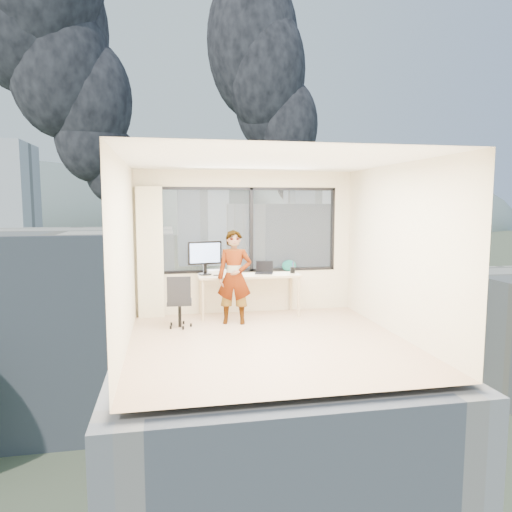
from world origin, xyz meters
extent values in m
cube|color=tan|center=(0.00, 0.00, 0.00)|extent=(4.00, 4.00, 0.01)
cube|color=white|center=(0.00, 0.00, 2.60)|extent=(4.00, 4.00, 0.01)
cube|color=beige|center=(0.00, -2.00, 1.30)|extent=(4.00, 0.01, 2.60)
cube|color=beige|center=(-2.00, 0.00, 1.30)|extent=(0.01, 4.00, 2.60)
cube|color=beige|center=(2.00, 0.00, 1.30)|extent=(0.01, 4.00, 2.60)
cube|color=beige|center=(-1.72, 1.88, 1.15)|extent=(0.45, 0.14, 2.30)
cube|color=tan|center=(0.00, 1.66, 0.38)|extent=(1.80, 0.60, 0.75)
imported|color=#2D2D33|center=(-0.34, 1.17, 0.78)|extent=(0.64, 0.49, 1.57)
cube|color=white|center=(-0.57, 1.87, 0.79)|extent=(0.36, 0.32, 0.08)
cube|color=black|center=(-0.58, 1.60, 0.76)|extent=(0.12, 0.06, 0.01)
cylinder|color=black|center=(0.80, 1.65, 0.81)|extent=(0.10, 0.10, 0.11)
ellipsoid|color=#0B4347|center=(0.80, 1.90, 0.85)|extent=(0.30, 0.21, 0.21)
cube|color=#515B3D|center=(0.00, 120.00, -14.00)|extent=(400.00, 400.00, 0.04)
cube|color=beige|center=(-9.00, 30.00, -7.00)|extent=(16.00, 12.00, 14.00)
cube|color=silver|center=(12.00, 38.00, -6.00)|extent=(14.00, 13.00, 16.00)
cube|color=silver|center=(8.00, 120.00, 1.00)|extent=(13.00, 13.00, 30.00)
cube|color=silver|center=(45.00, 140.00, -1.00)|extent=(15.00, 15.00, 26.00)
ellipsoid|color=slate|center=(100.00, 320.00, -14.00)|extent=(300.00, 220.00, 96.00)
camera|label=1|loc=(-1.43, -6.44, 2.00)|focal=32.69mm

